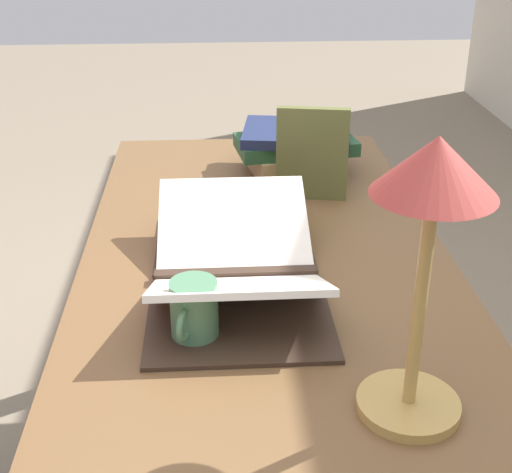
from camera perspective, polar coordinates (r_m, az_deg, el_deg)
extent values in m
cube|color=brown|center=(1.37, 0.99, -3.18)|extent=(1.57, 0.73, 0.03)
cube|color=brown|center=(2.20, -8.80, -2.27)|extent=(0.06, 0.06, 0.69)
cube|color=brown|center=(2.23, 7.51, -1.80)|extent=(0.06, 0.06, 0.69)
cube|color=#38281E|center=(1.32, -1.59, -3.08)|extent=(0.02, 0.30, 0.02)
cube|color=#38281E|center=(1.45, -1.81, -0.53)|extent=(0.26, 0.31, 0.01)
cube|color=#38281E|center=(1.20, -1.32, -6.66)|extent=(0.26, 0.31, 0.01)
cube|color=white|center=(1.41, -1.82, 1.01)|extent=(0.23, 0.30, 0.11)
cube|color=white|center=(1.19, -1.38, -4.10)|extent=(0.23, 0.30, 0.11)
cube|color=tan|center=(1.83, 3.15, 6.05)|extent=(0.21, 0.25, 0.06)
cube|color=#234C2D|center=(1.81, 3.19, 7.37)|extent=(0.20, 0.31, 0.03)
cube|color=#1E284C|center=(1.80, 3.21, 8.26)|extent=(0.24, 0.29, 0.03)
cube|color=brown|center=(1.64, 4.51, 6.59)|extent=(0.05, 0.17, 0.22)
cylinder|color=tan|center=(1.04, 12.06, -13.02)|extent=(0.14, 0.14, 0.02)
cylinder|color=tan|center=(0.95, 12.97, -5.36)|extent=(0.02, 0.02, 0.31)
cone|color=#99332D|center=(0.86, 14.22, 5.51)|extent=(0.15, 0.15, 0.07)
cylinder|color=#4C7F5B|center=(1.14, -4.96, -5.91)|extent=(0.08, 0.08, 0.10)
torus|color=#4C7F5B|center=(1.11, -5.74, -7.05)|extent=(0.06, 0.03, 0.06)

